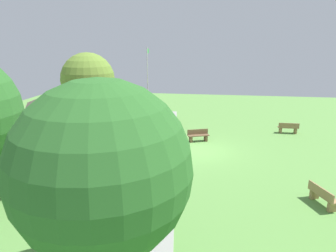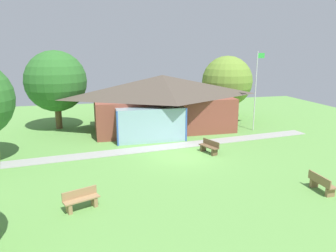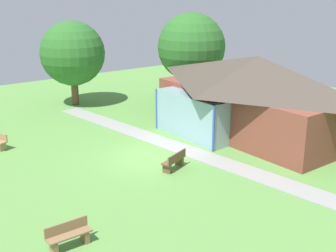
# 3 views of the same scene
# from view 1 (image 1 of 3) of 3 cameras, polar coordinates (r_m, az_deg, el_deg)

# --- Properties ---
(ground_plane) EXTENTS (44.00, 44.00, 0.00)m
(ground_plane) POSITION_cam_1_polar(r_m,az_deg,el_deg) (19.83, 5.88, -4.55)
(ground_plane) COLOR #609947
(pavilion) EXTENTS (11.97, 7.47, 4.50)m
(pavilion) POSITION_cam_1_polar(r_m,az_deg,el_deg) (20.99, -13.68, 2.86)
(pavilion) COLOR brown
(pavilion) RESTS_ON ground_plane
(footpath) EXTENTS (22.00, 3.83, 0.03)m
(footpath) POSITION_cam_1_polar(r_m,az_deg,el_deg) (20.02, -0.37, -4.21)
(footpath) COLOR #999993
(footpath) RESTS_ON ground_plane
(flagpole) EXTENTS (0.64, 0.08, 6.39)m
(flagpole) POSITION_cam_1_polar(r_m,az_deg,el_deg) (27.06, -3.85, 8.51)
(flagpole) COLOR silver
(flagpole) RESTS_ON ground_plane
(bench_rear_near_path) EXTENTS (0.93, 1.56, 0.84)m
(bench_rear_near_path) POSITION_cam_1_polar(r_m,az_deg,el_deg) (21.45, 5.70, -1.85)
(bench_rear_near_path) COLOR brown
(bench_rear_near_path) RESTS_ON ground_plane
(bench_front_left) EXTENTS (1.56, 0.96, 0.84)m
(bench_front_left) POSITION_cam_1_polar(r_m,az_deg,el_deg) (14.86, 27.11, -11.71)
(bench_front_left) COLOR #9E7A51
(bench_front_left) RESTS_ON ground_plane
(bench_front_right) EXTENTS (0.45, 1.50, 0.84)m
(bench_front_right) POSITION_cam_1_polar(r_m,az_deg,el_deg) (25.00, 21.70, -0.39)
(bench_front_right) COLOR olive
(bench_front_right) RESTS_ON ground_plane
(tree_behind_pavilion_right) EXTENTS (4.83, 4.83, 5.93)m
(tree_behind_pavilion_right) POSITION_cam_1_polar(r_m,az_deg,el_deg) (28.70, -14.83, 8.46)
(tree_behind_pavilion_right) COLOR brown
(tree_behind_pavilion_right) RESTS_ON ground_plane
(tree_west_hedge) EXTENTS (4.55, 4.55, 6.00)m
(tree_west_hedge) POSITION_cam_1_polar(r_m,az_deg,el_deg) (7.78, -12.28, -7.99)
(tree_west_hedge) COLOR brown
(tree_west_hedge) RESTS_ON ground_plane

